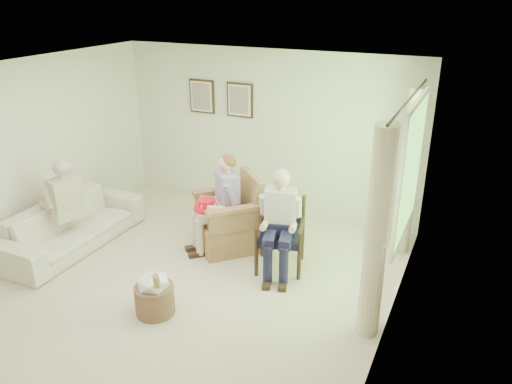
# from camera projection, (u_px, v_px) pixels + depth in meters

# --- Properties ---
(floor) EXTENTS (5.50, 5.50, 0.00)m
(floor) POSITION_uv_depth(u_px,v_px,m) (176.00, 288.00, 6.17)
(floor) COLOR beige
(floor) RESTS_ON ground
(back_wall) EXTENTS (5.00, 0.04, 2.60)m
(back_wall) POSITION_uv_depth(u_px,v_px,m) (266.00, 132.00, 7.98)
(back_wall) COLOR silver
(back_wall) RESTS_ON ground
(left_wall) EXTENTS (0.04, 5.50, 2.60)m
(left_wall) POSITION_uv_depth(u_px,v_px,m) (12.00, 161.00, 6.65)
(left_wall) COLOR silver
(left_wall) RESTS_ON ground
(right_wall) EXTENTS (0.04, 5.50, 2.60)m
(right_wall) POSITION_uv_depth(u_px,v_px,m) (391.00, 234.00, 4.70)
(right_wall) COLOR silver
(right_wall) RESTS_ON ground
(ceiling) EXTENTS (5.00, 5.50, 0.02)m
(ceiling) POSITION_uv_depth(u_px,v_px,m) (161.00, 76.00, 5.18)
(ceiling) COLOR white
(ceiling) RESTS_ON back_wall
(window) EXTENTS (0.13, 2.50, 1.63)m
(window) POSITION_uv_depth(u_px,v_px,m) (411.00, 166.00, 5.61)
(window) COLOR #2D6B23
(window) RESTS_ON right_wall
(curtain_left) EXTENTS (0.34, 0.34, 2.30)m
(curtain_left) POSITION_uv_depth(u_px,v_px,m) (377.00, 235.00, 5.01)
(curtain_left) COLOR beige
(curtain_left) RESTS_ON ground
(curtain_right) EXTENTS (0.34, 0.34, 2.30)m
(curtain_right) POSITION_uv_depth(u_px,v_px,m) (409.00, 173.00, 6.65)
(curtain_right) COLOR beige
(curtain_right) RESTS_ON ground
(framed_print_left) EXTENTS (0.45, 0.05, 0.55)m
(framed_print_left) POSITION_uv_depth(u_px,v_px,m) (202.00, 96.00, 8.21)
(framed_print_left) COLOR #382114
(framed_print_left) RESTS_ON back_wall
(framed_print_right) EXTENTS (0.45, 0.05, 0.55)m
(framed_print_right) POSITION_uv_depth(u_px,v_px,m) (240.00, 100.00, 7.94)
(framed_print_right) COLOR #382114
(framed_print_right) RESTS_ON back_wall
(wicker_armchair) EXTENTS (0.82, 0.82, 1.05)m
(wicker_armchair) POSITION_uv_depth(u_px,v_px,m) (228.00, 224.00, 7.08)
(wicker_armchair) COLOR #A2754C
(wicker_armchair) RESTS_ON ground
(wood_armchair) EXTENTS (0.60, 0.56, 0.92)m
(wood_armchair) POSITION_uv_depth(u_px,v_px,m) (283.00, 231.00, 6.52)
(wood_armchair) COLOR black
(wood_armchair) RESTS_ON ground
(sofa) EXTENTS (2.20, 0.86, 0.64)m
(sofa) POSITION_uv_depth(u_px,v_px,m) (72.00, 225.00, 7.08)
(sofa) COLOR white
(sofa) RESTS_ON ground
(person_wicker) EXTENTS (0.40, 0.63, 1.36)m
(person_wicker) POSITION_uv_depth(u_px,v_px,m) (223.00, 198.00, 6.79)
(person_wicker) COLOR beige
(person_wicker) RESTS_ON ground
(person_dark) EXTENTS (0.40, 0.63, 1.34)m
(person_dark) POSITION_uv_depth(u_px,v_px,m) (279.00, 216.00, 6.28)
(person_dark) COLOR #1B1937
(person_dark) RESTS_ON ground
(person_sofa) EXTENTS (0.42, 0.62, 1.29)m
(person_sofa) POSITION_uv_depth(u_px,v_px,m) (62.00, 201.00, 6.84)
(person_sofa) COLOR beige
(person_sofa) RESTS_ON ground
(red_hat) EXTENTS (0.35, 0.35, 0.14)m
(red_hat) POSITION_uv_depth(u_px,v_px,m) (207.00, 205.00, 6.78)
(red_hat) COLOR red
(red_hat) RESTS_ON person_wicker
(hatbox) EXTENTS (0.51, 0.51, 0.66)m
(hatbox) POSITION_uv_depth(u_px,v_px,m) (154.00, 294.00, 5.62)
(hatbox) COLOR #A06E57
(hatbox) RESTS_ON ground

